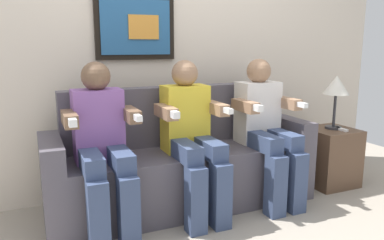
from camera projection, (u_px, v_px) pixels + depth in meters
name	position (u px, v px, depth m)	size (l,w,h in m)	color
ground_plane	(201.00, 222.00, 2.62)	(5.72, 5.72, 0.00)	#9E9384
back_wall_assembly	(161.00, 34.00, 3.05)	(4.40, 0.10, 2.60)	beige
couch	(183.00, 166.00, 2.85)	(2.00, 0.58, 0.90)	#514C56
person_on_left	(102.00, 142.00, 2.40)	(0.46, 0.56, 1.11)	#8C59A5
person_in_middle	(192.00, 133.00, 2.64)	(0.46, 0.56, 1.11)	yellow
person_on_right	(266.00, 125.00, 2.89)	(0.46, 0.56, 1.11)	white
side_table_right	(329.00, 157.00, 3.30)	(0.40, 0.40, 0.50)	brown
table_lamp	(336.00, 88.00, 3.20)	(0.22, 0.22, 0.46)	#333338
spare_remote_on_table	(341.00, 129.00, 3.19)	(0.04, 0.13, 0.02)	white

